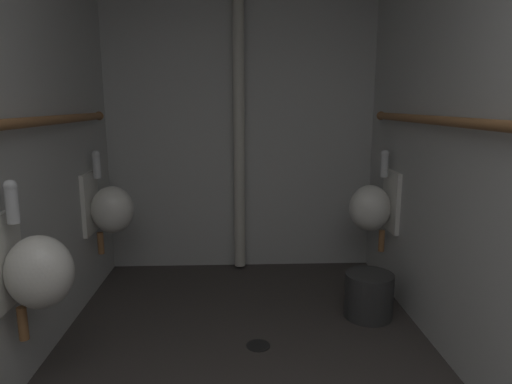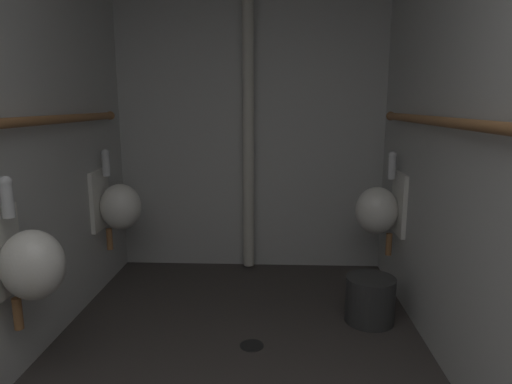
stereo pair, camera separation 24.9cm
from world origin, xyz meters
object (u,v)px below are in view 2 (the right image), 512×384
(urinal_left_far, at_px, (118,205))
(floor_drain, at_px, (252,345))
(standpipe_back_wall, at_px, (248,106))
(waste_bin, at_px, (370,300))
(urinal_right_mid, at_px, (380,209))
(urinal_left_mid, at_px, (28,263))

(urinal_left_far, xyz_separation_m, floor_drain, (1.03, -0.79, -0.65))
(standpipe_back_wall, height_order, waste_bin, standpipe_back_wall)
(urinal_right_mid, xyz_separation_m, floor_drain, (-0.87, -0.76, -0.65))
(urinal_right_mid, height_order, standpipe_back_wall, standpipe_back_wall)
(urinal_right_mid, bearing_deg, waste_bin, -107.10)
(urinal_left_far, distance_m, standpipe_back_wall, 1.28)
(urinal_left_mid, xyz_separation_m, standpipe_back_wall, (0.94, 1.69, 0.72))
(waste_bin, bearing_deg, floor_drain, -155.52)
(urinal_left_mid, xyz_separation_m, urinal_left_far, (0.00, 1.22, 0.00))
(urinal_left_mid, bearing_deg, urinal_right_mid, 31.84)
(urinal_left_far, height_order, floor_drain, urinal_left_far)
(urinal_left_mid, relative_size, standpipe_back_wall, 0.28)
(urinal_left_mid, distance_m, standpipe_back_wall, 2.07)
(urinal_left_mid, height_order, standpipe_back_wall, standpipe_back_wall)
(urinal_left_far, distance_m, floor_drain, 1.45)
(urinal_left_far, relative_size, floor_drain, 5.39)
(standpipe_back_wall, distance_m, waste_bin, 1.75)
(urinal_right_mid, height_order, waste_bin, urinal_right_mid)
(floor_drain, distance_m, waste_bin, 0.83)
(urinal_left_far, relative_size, waste_bin, 2.40)
(urinal_right_mid, distance_m, waste_bin, 0.67)
(urinal_left_far, xyz_separation_m, waste_bin, (1.78, -0.45, -0.50))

